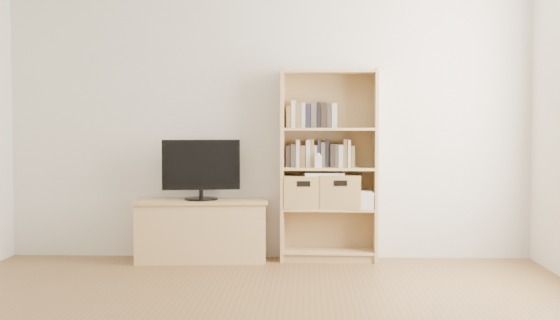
# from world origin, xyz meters

# --- Properties ---
(back_wall) EXTENTS (4.50, 0.02, 2.60)m
(back_wall) POSITION_xyz_m (0.00, 2.50, 1.30)
(back_wall) COLOR white
(back_wall) RESTS_ON floor
(front_wall) EXTENTS (4.50, 0.02, 2.60)m
(front_wall) POSITION_xyz_m (0.00, -2.50, 1.30)
(front_wall) COLOR white
(front_wall) RESTS_ON floor
(tv_stand) EXTENTS (1.11, 0.50, 0.49)m
(tv_stand) POSITION_xyz_m (-0.55, 2.30, 0.25)
(tv_stand) COLOR tan
(tv_stand) RESTS_ON floor
(bookshelf) EXTENTS (0.82, 0.31, 1.62)m
(bookshelf) POSITION_xyz_m (0.52, 2.36, 0.81)
(bookshelf) COLOR tan
(bookshelf) RESTS_ON floor
(television) EXTENTS (0.65, 0.16, 0.51)m
(television) POSITION_xyz_m (-0.55, 2.30, 0.77)
(television) COLOR black
(television) RESTS_ON tv_stand
(books_row_mid) EXTENTS (0.81, 0.19, 0.22)m
(books_row_mid) POSITION_xyz_m (0.52, 2.37, 0.90)
(books_row_mid) COLOR black
(books_row_mid) RESTS_ON bookshelf
(books_row_upper) EXTENTS (0.35, 0.13, 0.18)m
(books_row_upper) POSITION_xyz_m (0.34, 2.38, 1.22)
(books_row_upper) COLOR black
(books_row_upper) RESTS_ON bookshelf
(baby_monitor) EXTENTS (0.06, 0.04, 0.10)m
(baby_monitor) POSITION_xyz_m (0.43, 2.27, 0.84)
(baby_monitor) COLOR white
(baby_monitor) RESTS_ON bookshelf
(basket_left) EXTENTS (0.34, 0.28, 0.27)m
(basket_left) POSITION_xyz_m (0.31, 2.36, 0.59)
(basket_left) COLOR #A28249
(basket_left) RESTS_ON bookshelf
(basket_right) EXTENTS (0.35, 0.30, 0.28)m
(basket_right) POSITION_xyz_m (0.62, 2.35, 0.59)
(basket_right) COLOR #A28249
(basket_right) RESTS_ON bookshelf
(laptop) EXTENTS (0.35, 0.25, 0.03)m
(laptop) POSITION_xyz_m (0.48, 2.35, 0.73)
(laptop) COLOR white
(laptop) RESTS_ON basket_left
(magazine_stack) EXTENTS (0.20, 0.28, 0.13)m
(magazine_stack) POSITION_xyz_m (0.80, 2.34, 0.51)
(magazine_stack) COLOR beige
(magazine_stack) RESTS_ON bookshelf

